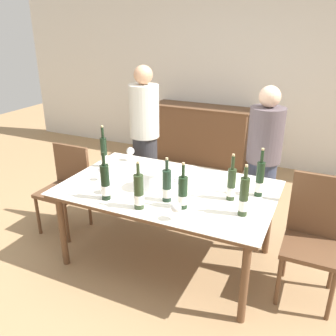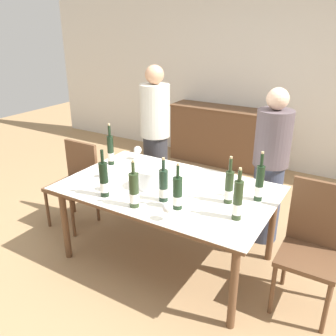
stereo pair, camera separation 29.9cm
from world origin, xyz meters
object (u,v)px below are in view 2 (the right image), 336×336
at_px(dining_table, 168,194).
at_px(wine_bottle_6, 111,151).
at_px(ice_bucket, 150,178).
at_px(wine_glass_0, 176,181).
at_px(chair_left_end, 76,178).
at_px(wine_bottle_7, 134,191).
at_px(wine_glass_2, 168,208).
at_px(wine_bottle_3, 259,184).
at_px(wine_glass_1, 109,179).
at_px(person_guest_left, 270,169).
at_px(wine_bottle_2, 238,201).
at_px(person_host, 155,138).
at_px(wine_bottle_1, 163,186).
at_px(wine_glass_4, 105,168).
at_px(wine_bottle_4, 178,194).
at_px(wine_bottle_5, 229,188).
at_px(wine_glass_3, 138,150).
at_px(wine_bottle_0, 104,180).
at_px(sideboard_cabinet, 219,135).
at_px(chair_right_end, 313,240).

xyz_separation_m(dining_table, wine_bottle_6, (-0.77, 0.17, 0.20)).
height_order(dining_table, ice_bucket, ice_bucket).
xyz_separation_m(wine_glass_0, chair_left_end, (-1.30, 0.12, -0.32)).
xyz_separation_m(wine_bottle_7, wine_glass_2, (0.33, -0.05, -0.03)).
bearing_deg(wine_bottle_3, wine_glass_1, -157.13).
relative_size(wine_glass_1, person_guest_left, 0.10).
bearing_deg(wine_bottle_2, person_host, 142.41).
bearing_deg(wine_glass_2, wine_bottle_1, 127.11).
bearing_deg(wine_glass_0, wine_glass_4, -173.76).
bearing_deg(wine_bottle_4, wine_glass_2, -81.95).
bearing_deg(wine_bottle_5, chair_left_end, 177.48).
bearing_deg(person_guest_left, wine_bottle_1, -118.47).
distance_m(wine_bottle_7, wine_glass_0, 0.41).
bearing_deg(person_host, chair_left_end, -122.63).
bearing_deg(chair_left_end, wine_glass_0, -5.39).
bearing_deg(wine_glass_3, wine_bottle_0, -72.72).
bearing_deg(wine_bottle_2, wine_glass_4, 176.30).
bearing_deg(wine_glass_4, wine_bottle_1, -9.32).
xyz_separation_m(wine_bottle_6, wine_glass_0, (0.86, -0.21, -0.05)).
bearing_deg(wine_glass_3, chair_left_end, -150.29).
height_order(wine_bottle_4, wine_glass_1, wine_bottle_4).
distance_m(wine_bottle_0, wine_bottle_5, 1.00).
bearing_deg(wine_glass_0, wine_bottle_1, -90.58).
height_order(wine_bottle_0, wine_bottle_4, wine_bottle_0).
relative_size(wine_glass_2, wine_glass_3, 0.98).
height_order(wine_bottle_1, wine_bottle_6, wine_bottle_6).
bearing_deg(wine_bottle_0, ice_bucket, 53.95).
relative_size(wine_glass_3, person_host, 0.09).
xyz_separation_m(ice_bucket, wine_bottle_5, (0.68, 0.09, 0.04)).
bearing_deg(wine_bottle_5, wine_bottle_7, -143.90).
bearing_deg(wine_glass_4, wine_bottle_2, -3.70).
distance_m(sideboard_cabinet, wine_bottle_7, 3.02).
bearing_deg(wine_bottle_6, wine_glass_3, 58.41).
bearing_deg(wine_bottle_1, wine_bottle_7, -125.48).
height_order(wine_bottle_4, wine_bottle_7, wine_bottle_7).
bearing_deg(wine_glass_1, person_host, 104.52).
xyz_separation_m(wine_glass_1, chair_left_end, (-0.81, 0.39, -0.33)).
xyz_separation_m(dining_table, wine_bottle_0, (-0.36, -0.40, 0.20)).
bearing_deg(chair_left_end, wine_bottle_6, 11.44).
relative_size(wine_glass_3, chair_right_end, 0.15).
relative_size(wine_bottle_6, person_host, 0.26).
relative_size(dining_table, wine_bottle_1, 4.94).
distance_m(wine_bottle_0, wine_bottle_2, 1.08).
bearing_deg(wine_bottle_2, sideboard_cabinet, 115.54).
bearing_deg(wine_glass_0, wine_bottle_2, -14.94).
bearing_deg(wine_glass_2, wine_bottle_0, 173.89).
distance_m(dining_table, wine_bottle_6, 0.81).
height_order(wine_bottle_4, wine_bottle_5, wine_bottle_5).
bearing_deg(chair_right_end, person_host, 157.62).
relative_size(dining_table, wine_bottle_0, 4.54).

